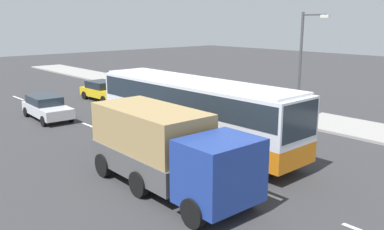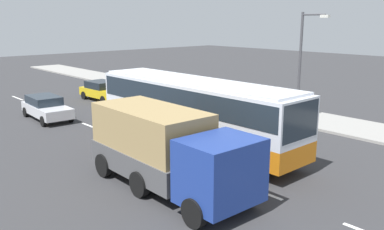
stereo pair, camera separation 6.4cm
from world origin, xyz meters
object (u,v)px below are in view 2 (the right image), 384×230
(car_silver_hatch, at_px, (46,107))
(street_lamp, at_px, (303,60))
(cargo_truck, at_px, (167,148))
(coach_bus, at_px, (193,106))
(car_yellow_taxi, at_px, (102,90))

(car_silver_hatch, relative_size, street_lamp, 0.71)
(cargo_truck, distance_m, car_silver_hatch, 14.08)
(coach_bus, bearing_deg, car_silver_hatch, -164.88)
(car_silver_hatch, xyz_separation_m, street_lamp, (11.72, 10.93, 3.16))
(cargo_truck, xyz_separation_m, car_silver_hatch, (-14.00, 1.23, -0.83))
(street_lamp, bearing_deg, cargo_truck, -79.41)
(cargo_truck, bearing_deg, car_silver_hatch, 176.16)
(cargo_truck, height_order, car_silver_hatch, cargo_truck)
(car_yellow_taxi, distance_m, car_silver_hatch, 6.86)
(coach_bus, height_order, car_yellow_taxi, coach_bus)
(coach_bus, xyz_separation_m, street_lamp, (0.90, 7.94, 1.81))
(car_silver_hatch, distance_m, street_lamp, 16.34)
(coach_bus, relative_size, street_lamp, 1.86)
(coach_bus, distance_m, car_silver_hatch, 11.31)
(street_lamp, bearing_deg, coach_bus, -96.45)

